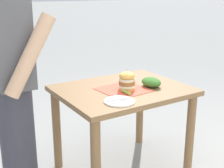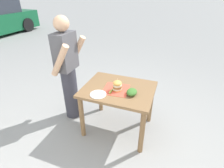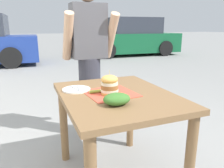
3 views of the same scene
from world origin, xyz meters
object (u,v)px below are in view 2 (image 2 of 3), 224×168
Objects in this scene: pickle_spear at (111,91)px; side_salad at (132,92)px; patio_table at (118,96)px; side_plate_with_forks at (98,94)px; diner_across_table at (68,70)px; sandwich at (117,86)px.

pickle_spear is 0.29m from side_salad.
patio_table is 4.59× the size of side_plate_with_forks.
side_plate_with_forks is 0.72m from diner_across_table.
side_salad is (0.05, -0.28, 0.02)m from pickle_spear.
diner_across_table is (0.18, 0.78, 0.12)m from pickle_spear.
patio_table is 0.22m from sandwich.
patio_table is 0.60× the size of diner_across_table.
side_salad reaches higher than patio_table.
patio_table is 5.59× the size of sandwich.
side_plate_with_forks is at bearing 142.12° from patio_table.
side_salad is at bearing -113.29° from patio_table.
side_salad is at bearing -79.95° from pickle_spear.
patio_table is at bearing -24.15° from pickle_spear.
side_plate_with_forks is at bearing -114.44° from diner_across_table.
sandwich is 0.23m from side_salad.
sandwich is at bearing -96.20° from diner_across_table.
side_salad is (-0.09, -0.22, 0.17)m from patio_table.
patio_table is at bearing -3.73° from sandwich.
sandwich is at bearing 81.18° from side_salad.
diner_across_table is at bearing 77.34° from pickle_spear.
sandwich is at bearing -35.68° from pickle_spear.
sandwich is 0.11× the size of diner_across_table.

